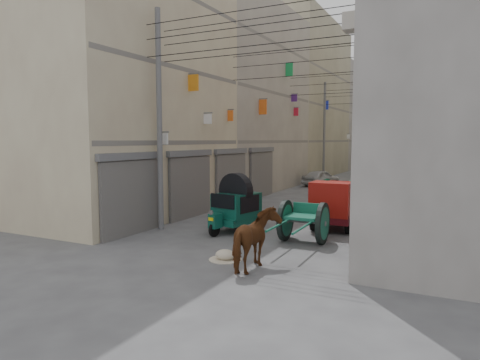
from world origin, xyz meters
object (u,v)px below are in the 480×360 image
Objects in this scene: mini_truck at (336,206)px; distant_car_grey at (384,171)px; auto_rickshaw at (236,205)px; feed_sack at (225,255)px; second_cart at (338,191)px; horse at (256,240)px; distant_car_green at (380,168)px; distant_car_white at (321,178)px; tonga_cart at (304,221)px.

distant_car_grey is (-1.55, 23.05, -0.22)m from mini_truck.
auto_rickshaw reaches higher than feed_sack.
horse is (0.88, -12.24, 0.10)m from second_cart.
mini_truck is 0.87× the size of distant_car_green.
distant_car_green is (-2.57, 27.60, -0.33)m from mini_truck.
distant_car_green is at bearing 107.58° from second_cart.
mini_truck reaches higher than distant_car_white.
distant_car_green is (-1.02, 4.55, -0.11)m from distant_car_grey.
horse is at bearing -102.63° from distant_car_grey.
horse is at bearing -21.84° from feed_sack.
mini_truck is 5.82m from feed_sack.
tonga_cart is 3.24m from feed_sack.
distant_car_grey is at bearing 97.55° from auto_rickshaw.
second_cart is at bearing 95.45° from tonga_cart.
feed_sack is at bearing -55.91° from auto_rickshaw.
second_cart is at bearing 88.78° from feed_sack.
mini_truck is 0.83× the size of distant_car_grey.
tonga_cart is 1.63× the size of horse.
mini_truck is 6.43m from second_cart.
distant_car_grey is (-0.99, 29.02, -0.13)m from horse.
distant_car_white is 9.14m from distant_car_grey.
auto_rickshaw is 1.38× the size of second_cart.
second_cart is at bearing 102.27° from mini_truck.
mini_truck is at bearing -62.53° from second_cart.
distant_car_grey is (-1.14, 25.65, -0.05)m from tonga_cart.
auto_rickshaw is 3.76m from mini_truck.
auto_rickshaw is at bearing -147.54° from mini_truck.
feed_sack is 20.23m from distant_car_white.
tonga_cart is at bearing -95.23° from horse.
horse reaches higher than distant_car_grey.
second_cart reaches higher than distant_car_green.
distant_car_white is 0.87× the size of distant_car_grey.
distant_car_grey is at bearing 93.18° from mini_truck.
second_cart is 11.80m from feed_sack.
distant_car_green is (2.15, 13.12, -0.04)m from distant_car_white.
tonga_cart is 3.38m from horse.
auto_rickshaw is 25.16m from distant_car_grey.
mini_truck is (3.15, 2.06, -0.08)m from auto_rickshaw.
auto_rickshaw is 4.70m from horse.
auto_rickshaw is 0.79× the size of tonga_cart.
auto_rickshaw is 2.81m from tonga_cart.
distant_car_grey is at bearing 100.13° from distant_car_green.
second_cart is at bearing -104.21° from distant_car_grey.
distant_car_grey is at bearing -92.96° from distant_car_white.
distant_car_white is 0.92× the size of distant_car_green.
mini_truck is at bearing 72.97° from feed_sack.
tonga_cart is 0.88× the size of distant_car_white.
tonga_cart is 30.27m from distant_car_green.
distant_car_white is (-3.29, 8.21, -0.10)m from second_cart.
horse is at bearing 90.88° from distant_car_green.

